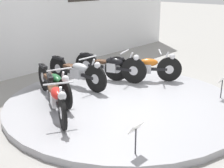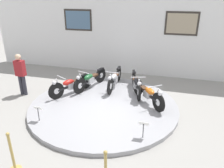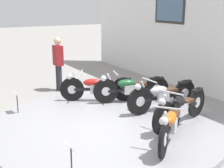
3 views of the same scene
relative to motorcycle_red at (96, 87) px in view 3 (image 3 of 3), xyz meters
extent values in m
plane|color=gray|center=(1.45, -0.47, -0.52)|extent=(60.00, 60.00, 0.00)
cylinder|color=#99999E|center=(1.45, -0.47, -0.45)|extent=(5.10, 5.10, 0.14)
cube|color=#2D2823|center=(-0.95, 3.17, 1.97)|extent=(1.40, 0.02, 1.00)
cube|color=slate|center=(-0.95, 3.17, 1.97)|extent=(1.24, 0.02, 0.84)
cylinder|color=black|center=(-0.31, -0.55, -0.07)|extent=(0.36, 0.57, 0.63)
cylinder|color=silver|center=(-0.31, -0.55, -0.07)|extent=(0.16, 0.22, 0.22)
cylinder|color=black|center=(0.35, 0.62, -0.07)|extent=(0.36, 0.57, 0.63)
cylinder|color=silver|center=(0.35, 0.62, -0.07)|extent=(0.16, 0.22, 0.22)
cube|color=black|center=(0.02, 0.04, -0.07)|extent=(0.67, 1.12, 0.07)
cube|color=silver|center=(0.00, 0.00, -0.05)|extent=(0.33, 0.38, 0.24)
ellipsoid|color=red|center=(-0.05, -0.08, 0.11)|extent=(0.43, 0.53, 0.20)
cube|color=#472D1E|center=(0.13, 0.23, 0.07)|extent=(0.33, 0.38, 0.07)
cube|color=black|center=(0.35, 0.62, 0.20)|extent=(0.26, 0.36, 0.06)
cylinder|color=silver|center=(-0.24, -0.42, 0.13)|extent=(0.16, 0.24, 0.54)
cylinder|color=silver|center=(-0.19, -0.33, 0.39)|extent=(0.49, 0.29, 0.03)
sphere|color=silver|center=(-0.34, -0.60, 0.27)|extent=(0.15, 0.15, 0.15)
cylinder|color=black|center=(0.31, 0.11, -0.06)|extent=(0.26, 0.63, 0.64)
cylinder|color=silver|center=(0.31, 0.11, -0.06)|extent=(0.13, 0.23, 0.23)
cylinder|color=black|center=(0.74, 1.39, -0.06)|extent=(0.26, 0.63, 0.64)
cylinder|color=silver|center=(0.74, 1.39, -0.06)|extent=(0.13, 0.23, 0.23)
cube|color=black|center=(0.53, 0.75, -0.06)|extent=(0.46, 1.20, 0.07)
cube|color=silver|center=(0.52, 0.71, -0.04)|extent=(0.29, 0.37, 0.24)
ellipsoid|color=#1E562D|center=(0.48, 0.61, 0.12)|extent=(0.36, 0.53, 0.20)
cube|color=#472D1E|center=(0.60, 0.95, 0.08)|extent=(0.29, 0.37, 0.07)
cube|color=black|center=(0.74, 1.39, 0.21)|extent=(0.21, 0.37, 0.06)
cylinder|color=silver|center=(0.36, 0.25, 0.14)|extent=(0.12, 0.25, 0.54)
cylinder|color=silver|center=(0.40, 0.35, 0.40)|extent=(0.52, 0.20, 0.03)
sphere|color=silver|center=(0.29, 0.05, 0.28)|extent=(0.15, 0.15, 0.15)
cylinder|color=black|center=(1.44, 0.35, -0.05)|extent=(0.06, 0.66, 0.66)
cylinder|color=silver|center=(1.44, 0.35, -0.05)|extent=(0.07, 0.23, 0.23)
cylinder|color=black|center=(1.45, 1.70, -0.05)|extent=(0.06, 0.66, 0.66)
cylinder|color=silver|center=(1.45, 1.70, -0.05)|extent=(0.07, 0.23, 0.23)
cube|color=black|center=(1.45, 1.02, -0.05)|extent=(0.08, 1.24, 0.07)
cube|color=silver|center=(1.45, 0.98, -0.03)|extent=(0.20, 0.32, 0.24)
ellipsoid|color=#B2B5BA|center=(1.45, 0.88, 0.13)|extent=(0.22, 0.48, 0.20)
cube|color=#472D1E|center=(1.45, 1.24, 0.09)|extent=(0.20, 0.32, 0.07)
cube|color=black|center=(1.45, 1.70, 0.23)|extent=(0.10, 0.36, 0.06)
cylinder|color=silver|center=(1.45, 0.50, 0.15)|extent=(0.05, 0.25, 0.54)
cylinder|color=silver|center=(1.45, 0.61, 0.41)|extent=(0.54, 0.04, 0.03)
sphere|color=silver|center=(1.44, 0.29, 0.29)|extent=(0.15, 0.15, 0.15)
cylinder|color=black|center=(2.57, 0.10, -0.04)|extent=(0.25, 0.66, 0.67)
cylinder|color=silver|center=(2.57, 0.10, -0.04)|extent=(0.13, 0.24, 0.24)
cylinder|color=black|center=(2.17, 1.39, -0.04)|extent=(0.25, 0.66, 0.67)
cylinder|color=silver|center=(2.17, 1.39, -0.04)|extent=(0.13, 0.24, 0.24)
cube|color=black|center=(2.37, 0.75, -0.04)|extent=(0.43, 1.21, 0.07)
cube|color=silver|center=(2.38, 0.71, -0.02)|extent=(0.29, 0.36, 0.24)
ellipsoid|color=black|center=(2.41, 0.61, 0.14)|extent=(0.35, 0.52, 0.20)
cube|color=#472D1E|center=(2.30, 0.96, 0.10)|extent=(0.29, 0.36, 0.07)
cube|color=black|center=(2.17, 1.39, 0.24)|extent=(0.20, 0.37, 0.06)
cylinder|color=silver|center=(2.52, 0.24, 0.16)|extent=(0.12, 0.25, 0.54)
cylinder|color=silver|center=(2.49, 0.35, 0.42)|extent=(0.53, 0.19, 0.03)
sphere|color=silver|center=(2.59, 0.04, 0.30)|extent=(0.15, 0.15, 0.15)
cylinder|color=black|center=(3.30, -0.49, -0.06)|extent=(0.45, 0.54, 0.64)
cylinder|color=silver|center=(3.30, -0.49, -0.06)|extent=(0.19, 0.22, 0.23)
cylinder|color=black|center=(2.45, 0.56, -0.06)|extent=(0.45, 0.54, 0.64)
cylinder|color=silver|center=(2.45, 0.56, -0.06)|extent=(0.19, 0.22, 0.23)
cube|color=black|center=(2.88, 0.04, -0.06)|extent=(0.83, 1.01, 0.07)
cube|color=silver|center=(2.90, 0.01, -0.04)|extent=(0.36, 0.37, 0.24)
ellipsoid|color=#D16619|center=(2.96, -0.07, 0.12)|extent=(0.47, 0.51, 0.20)
cube|color=#472D1E|center=(2.74, 0.21, 0.08)|extent=(0.36, 0.37, 0.07)
cube|color=black|center=(2.45, 0.56, 0.21)|extent=(0.30, 0.34, 0.06)
cylinder|color=silver|center=(3.21, -0.37, 0.14)|extent=(0.19, 0.22, 0.54)
cylinder|color=silver|center=(3.14, -0.29, 0.40)|extent=(0.44, 0.36, 0.03)
sphere|color=silver|center=(3.34, -0.54, 0.28)|extent=(0.15, 0.15, 0.15)
cylinder|color=#333338|center=(-0.12, -2.01, -0.17)|extent=(0.02, 0.02, 0.42)
cube|color=white|center=(-0.12, -2.01, 0.05)|extent=(0.26, 0.11, 0.15)
cylinder|color=#333338|center=(3.02, -2.01, -0.17)|extent=(0.02, 0.02, 0.42)
cube|color=white|center=(3.02, -2.01, 0.05)|extent=(0.26, 0.11, 0.15)
cylinder|color=#2D2D38|center=(-1.98, -0.30, -0.12)|extent=(0.13, 0.13, 0.79)
cylinder|color=#2D2D38|center=(-1.82, -0.30, -0.12)|extent=(0.13, 0.13, 0.79)
cube|color=maroon|center=(-1.90, -0.30, 0.58)|extent=(0.36, 0.22, 0.60)
sphere|color=beige|center=(-1.90, -0.30, 1.01)|extent=(0.22, 0.22, 0.22)
camera|label=1|loc=(-3.48, -4.50, 2.14)|focal=50.00mm
camera|label=2|loc=(3.50, -6.89, 3.23)|focal=35.00mm
camera|label=3|loc=(6.93, -3.62, 2.11)|focal=50.00mm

